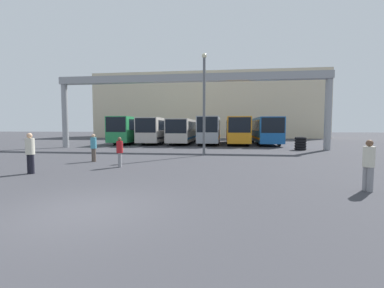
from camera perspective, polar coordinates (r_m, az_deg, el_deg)
ground_plane at (r=7.24m, az=-22.76°, el=-13.64°), size 200.00×200.00×0.00m
building_backdrop at (r=54.96m, az=3.51°, el=8.22°), size 45.20×12.00×12.72m
overhead_gantry at (r=25.37m, az=-0.88°, el=12.51°), size 26.37×0.80×7.18m
bus_slot_0 at (r=34.70m, az=-13.08°, el=3.36°), size 2.54×10.61×3.34m
bus_slot_1 at (r=34.24m, az=-7.39°, el=3.31°), size 2.54×11.77×3.21m
bus_slot_2 at (r=33.45m, az=-1.79°, el=3.18°), size 2.56×11.56×3.06m
bus_slot_3 at (r=32.95m, az=4.02°, el=3.41°), size 2.44×11.28×3.31m
bus_slot_4 at (r=32.61m, az=9.96°, el=3.31°), size 2.57×10.61×3.26m
bus_slot_5 at (r=32.74m, az=15.94°, el=3.17°), size 2.58×10.18×3.21m
pedestrian_near_right at (r=10.33m, az=34.59°, el=-3.69°), size 0.36×0.36×1.71m
pedestrian_far_center at (r=13.83m, az=-32.30°, el=-1.54°), size 0.39×0.39×1.86m
pedestrian_near_center at (r=16.90m, az=-21.03°, el=-0.61°), size 0.35×0.35×1.71m
pedestrian_near_left at (r=14.12m, az=-15.77°, el=-1.56°), size 0.33×0.33×1.60m
traffic_cone at (r=25.21m, az=-15.55°, el=-0.33°), size 0.49×0.49×0.75m
tire_stack at (r=25.69m, az=22.96°, el=0.09°), size 1.04×1.04×1.20m
lamp_post at (r=19.37m, az=2.71°, el=9.73°), size 0.36×0.36×7.55m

